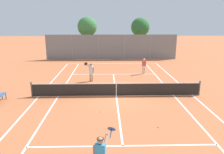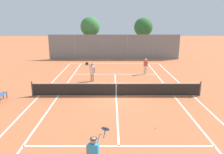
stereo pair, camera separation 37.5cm
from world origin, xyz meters
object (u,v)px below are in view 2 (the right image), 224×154
at_px(loose_tennis_ball_3, 99,111).
at_px(loose_tennis_ball_4, 156,127).
at_px(loose_tennis_ball_1, 149,75).
at_px(tennis_net, 116,89).
at_px(player_far_left, 92,71).
at_px(player_far_right, 145,65).
at_px(courtside_bench, 0,96).
at_px(loose_tennis_ball_0, 91,78).
at_px(tree_behind_left, 90,27).
at_px(loose_tennis_ball_2, 75,84).
at_px(tree_behind_right, 143,28).

distance_m(loose_tennis_ball_3, loose_tennis_ball_4, 3.56).
bearing_deg(loose_tennis_ball_1, loose_tennis_ball_3, -116.51).
bearing_deg(loose_tennis_ball_3, tennis_net, 69.47).
bearing_deg(player_far_left, player_far_right, 27.59).
distance_m(loose_tennis_ball_3, courtside_bench, 6.85).
height_order(player_far_right, loose_tennis_ball_1, player_far_right).
bearing_deg(loose_tennis_ball_4, loose_tennis_ball_0, 113.07).
relative_size(loose_tennis_ball_1, loose_tennis_ball_3, 1.00).
bearing_deg(loose_tennis_ball_0, loose_tennis_ball_1, 11.26).
xyz_separation_m(loose_tennis_ball_3, loose_tennis_ball_4, (2.97, -1.97, 0.00)).
height_order(loose_tennis_ball_3, tree_behind_left, tree_behind_left).
relative_size(loose_tennis_ball_1, loose_tennis_ball_4, 1.00).
xyz_separation_m(courtside_bench, tree_behind_left, (4.25, 18.09, 3.84)).
bearing_deg(loose_tennis_ball_2, loose_tennis_ball_0, 61.52).
xyz_separation_m(player_far_right, loose_tennis_ball_4, (-1.13, -11.30, -0.88)).
bearing_deg(tree_behind_right, loose_tennis_ball_1, -94.21).
distance_m(player_far_right, courtside_bench, 13.18).
distance_m(loose_tennis_ball_0, tree_behind_right, 15.19).
bearing_deg(player_far_left, loose_tennis_ball_4, -65.44).
relative_size(player_far_right, loose_tennis_ball_0, 24.24).
height_order(tennis_net, loose_tennis_ball_3, tennis_net).
bearing_deg(tree_behind_left, tree_behind_right, 8.17).
relative_size(player_far_left, tree_behind_left, 0.31).
bearing_deg(loose_tennis_ball_0, loose_tennis_ball_2, -118.48).
height_order(loose_tennis_ball_3, loose_tennis_ball_4, same).
bearing_deg(loose_tennis_ball_4, player_far_left, 114.56).
bearing_deg(tree_behind_left, loose_tennis_ball_0, -84.34).
bearing_deg(tree_behind_right, player_far_left, -113.92).
bearing_deg(loose_tennis_ball_1, courtside_bench, -146.90).
distance_m(loose_tennis_ball_1, courtside_bench, 13.22).
bearing_deg(loose_tennis_ball_2, player_far_left, 36.45).
xyz_separation_m(loose_tennis_ball_1, loose_tennis_ball_3, (-4.44, -8.90, 0.00)).
height_order(tennis_net, tree_behind_right, tree_behind_right).
distance_m(loose_tennis_ball_2, loose_tennis_ball_4, 9.30).
bearing_deg(loose_tennis_ball_3, loose_tennis_ball_2, 112.31).
xyz_separation_m(tennis_net, loose_tennis_ball_2, (-3.38, 2.86, -0.48)).
height_order(player_far_left, loose_tennis_ball_1, player_far_left).
distance_m(tennis_net, player_far_right, 7.19).
height_order(loose_tennis_ball_0, loose_tennis_ball_1, same).
height_order(loose_tennis_ball_2, tree_behind_left, tree_behind_left).
distance_m(loose_tennis_ball_4, tree_behind_left, 22.79).
xyz_separation_m(tennis_net, loose_tennis_ball_3, (-1.06, -2.82, -0.48)).
bearing_deg(courtside_bench, loose_tennis_ball_0, 48.24).
relative_size(loose_tennis_ball_0, loose_tennis_ball_3, 1.00).
xyz_separation_m(tree_behind_left, tree_behind_right, (7.70, 1.10, -0.12)).
bearing_deg(player_far_right, courtside_bench, -144.54).
bearing_deg(player_far_right, loose_tennis_ball_3, -113.72).
relative_size(loose_tennis_ball_3, tree_behind_right, 0.01).
bearing_deg(tree_behind_left, player_far_right, -58.23).
xyz_separation_m(loose_tennis_ball_1, tree_behind_left, (-6.82, 10.88, 4.21)).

